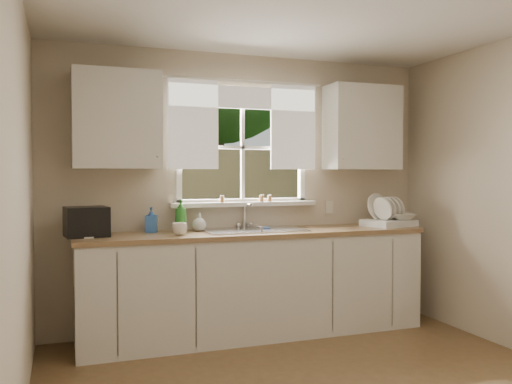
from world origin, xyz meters
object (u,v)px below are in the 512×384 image
object	(u,v)px
dish_rack	(388,219)
soap_bottle_a	(181,216)
black_appliance	(86,222)
cup	(180,229)

from	to	relation	value
dish_rack	soap_bottle_a	size ratio (longest dim) A/B	1.87
soap_bottle_a	dish_rack	bearing A→B (deg)	-4.46
black_appliance	soap_bottle_a	bearing A→B (deg)	-1.20
cup	black_appliance	xyz separation A→B (m)	(-0.72, 0.14, 0.07)
dish_rack	soap_bottle_a	bearing A→B (deg)	175.55
black_appliance	dish_rack	bearing A→B (deg)	-8.79
cup	black_appliance	size ratio (longest dim) A/B	0.39
dish_rack	black_appliance	bearing A→B (deg)	178.54
cup	dish_rack	bearing A→B (deg)	1.43
soap_bottle_a	cup	bearing A→B (deg)	-104.71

